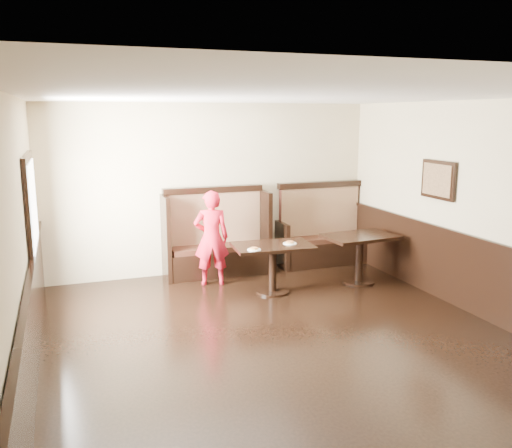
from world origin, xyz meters
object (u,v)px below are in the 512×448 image
booth_main (216,243)px  table_main (273,256)px  booth_neighbor (322,237)px  child (211,238)px  table_neighbor (360,247)px

booth_main → table_main: (0.52, -1.24, 0.04)m
booth_main → booth_neighbor: size_ratio=1.06×
booth_neighbor → child: size_ratio=1.11×
booth_main → booth_neighbor: 1.95m
booth_neighbor → table_neighbor: size_ratio=1.43×
table_main → table_neighbor: 1.47m
table_neighbor → child: bearing=158.2°
booth_neighbor → table_neighbor: bearing=-88.1°
table_neighbor → child: (-2.21, 0.69, 0.17)m
booth_main → table_neighbor: size_ratio=1.52×
booth_neighbor → table_main: booth_neighbor is taller
booth_main → child: size_ratio=1.18×
booth_main → table_neighbor: 2.34m
child → table_neighbor: bearing=174.1°
booth_neighbor → table_main: bearing=-139.2°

